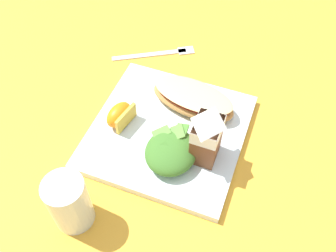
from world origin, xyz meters
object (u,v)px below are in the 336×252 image
metal_fork (160,53)px  drinking_clear_cup (69,203)px  milk_carton (207,135)px  green_salad_pile (171,151)px  white_plate (168,132)px  orange_wedge_front (120,115)px  cheesy_pizza_bread (193,99)px

metal_fork → drinking_clear_cup: size_ratio=1.64×
milk_carton → green_salad_pile: bearing=-62.4°
white_plate → drinking_clear_cup: (0.21, -0.08, 0.04)m
white_plate → milk_carton: (0.03, 0.08, 0.07)m
orange_wedge_front → metal_fork: size_ratio=0.39×
milk_carton → metal_fork: (-0.24, -0.18, -0.07)m
white_plate → cheesy_pizza_bread: cheesy_pizza_bread is taller
white_plate → drinking_clear_cup: drinking_clear_cup is taller
cheesy_pizza_bread → white_plate: bearing=-18.2°
white_plate → milk_carton: size_ratio=2.55×
metal_fork → drinking_clear_cup: 0.42m
cheesy_pizza_bread → milk_carton: milk_carton is taller
green_salad_pile → drinking_clear_cup: (0.15, -0.11, 0.02)m
cheesy_pizza_bread → green_salad_pile: (0.13, 0.00, 0.00)m
white_plate → metal_fork: (-0.21, -0.10, -0.01)m
orange_wedge_front → drinking_clear_cup: drinking_clear_cup is taller
cheesy_pizza_bread → green_salad_pile: 0.13m
milk_carton → drinking_clear_cup: size_ratio=1.05×
white_plate → metal_fork: size_ratio=1.64×
metal_fork → drinking_clear_cup: drinking_clear_cup is taller
milk_carton → orange_wedge_front: (-0.01, -0.17, -0.04)m
milk_carton → orange_wedge_front: 0.18m
green_salad_pile → drinking_clear_cup: bearing=-35.4°
metal_fork → green_salad_pile: bearing=25.4°
cheesy_pizza_bread → green_salad_pile: bearing=1.5°
white_plate → drinking_clear_cup: size_ratio=2.67×
green_salad_pile → milk_carton: milk_carton is taller
milk_carton → metal_fork: bearing=-142.8°
milk_carton → metal_fork: size_ratio=0.64×
cheesy_pizza_bread → metal_fork: 0.18m
green_salad_pile → orange_wedge_front: bearing=-109.6°
green_salad_pile → cheesy_pizza_bread: bearing=-178.5°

